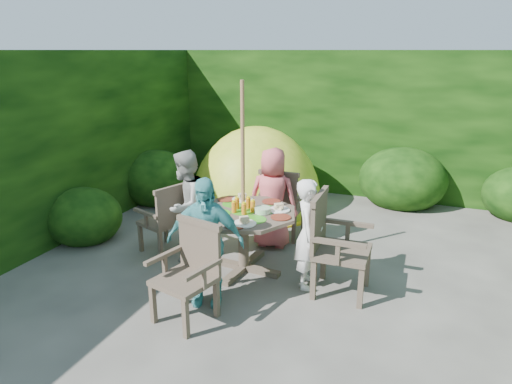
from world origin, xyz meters
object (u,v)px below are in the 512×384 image
(garden_chair_back, at_px, (282,203))
(child_right, at_px, (309,234))
(garden_chair_front, at_px, (190,270))
(parasol_pole, at_px, (243,181))
(garden_chair_left, at_px, (166,218))
(patio_table, at_px, (244,221))
(child_front, at_px, (205,242))
(dome_tent, at_px, (256,205))
(child_left, at_px, (186,205))
(child_back, at_px, (273,198))
(garden_chair_right, at_px, (334,243))

(garden_chair_back, xyz_separation_m, child_right, (0.68, -1.17, 0.10))
(garden_chair_front, bearing_deg, parasol_pole, 99.26)
(garden_chair_left, bearing_deg, patio_table, 104.97)
(child_front, bearing_deg, dome_tent, 87.62)
(child_right, distance_m, child_left, 1.60)
(garden_chair_front, distance_m, child_right, 1.36)
(child_back, bearing_deg, child_front, 81.07)
(patio_table, xyz_separation_m, child_front, (-0.08, -0.80, 0.05))
(patio_table, distance_m, child_front, 0.80)
(child_left, bearing_deg, garden_chair_front, 26.67)
(garden_chair_back, bearing_deg, parasol_pole, 84.99)
(garden_chair_left, relative_size, child_right, 0.72)
(parasol_pole, distance_m, child_left, 0.90)
(garden_chair_back, distance_m, dome_tent, 1.52)
(garden_chair_left, xyz_separation_m, child_right, (1.90, -0.17, 0.14))
(garden_chair_back, height_order, child_front, child_front)
(garden_chair_back, height_order, child_left, child_left)
(garden_chair_left, relative_size, garden_chair_back, 0.93)
(garden_chair_right, bearing_deg, dome_tent, 36.54)
(patio_table, xyz_separation_m, garden_chair_front, (-0.10, -1.10, -0.13))
(garden_chair_right, relative_size, child_back, 0.79)
(garden_chair_right, height_order, garden_chair_front, garden_chair_right)
(garden_chair_left, height_order, child_left, child_left)
(patio_table, distance_m, child_right, 0.80)
(parasol_pole, height_order, child_back, parasol_pole)
(garden_chair_front, distance_m, dome_tent, 3.44)
(patio_table, xyz_separation_m, child_back, (0.07, 0.80, 0.04))
(garden_chair_front, xyz_separation_m, child_front, (0.02, 0.30, 0.18))
(dome_tent, bearing_deg, child_front, -70.30)
(garden_chair_back, xyz_separation_m, child_left, (-0.91, -1.01, 0.17))
(patio_table, xyz_separation_m, child_right, (0.79, -0.08, -0.01))
(garden_chair_left, bearing_deg, child_back, 140.51)
(parasol_pole, height_order, garden_chair_right, parasol_pole)
(garden_chair_left, relative_size, child_back, 0.67)
(patio_table, bearing_deg, child_front, -95.86)
(child_left, height_order, child_back, child_left)
(garden_chair_back, bearing_deg, garden_chair_front, 85.49)
(parasol_pole, distance_m, garden_chair_right, 1.22)
(garden_chair_back, relative_size, child_right, 0.78)
(patio_table, height_order, garden_chair_left, same)
(patio_table, xyz_separation_m, garden_chair_back, (0.11, 1.09, -0.11))
(garden_chair_right, xyz_separation_m, child_back, (-1.00, 0.91, 0.10))
(garden_chair_back, distance_m, child_front, 1.90)
(garden_chair_front, relative_size, child_front, 0.69)
(parasol_pole, xyz_separation_m, child_back, (0.08, 0.80, -0.44))
(garden_chair_right, relative_size, child_right, 0.86)
(child_left, xyz_separation_m, child_back, (0.87, 0.72, -0.02))
(garden_chair_right, distance_m, child_front, 1.35)
(garden_chair_back, bearing_deg, child_front, 85.14)
(garden_chair_right, distance_m, dome_tent, 3.03)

